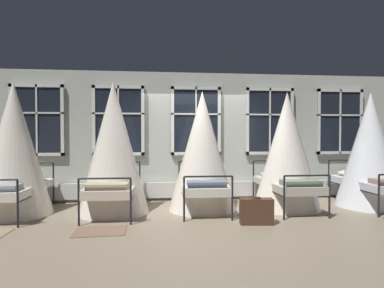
{
  "coord_description": "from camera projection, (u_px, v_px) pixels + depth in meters",
  "views": [
    {
      "loc": [
        -0.86,
        -6.23,
        1.5
      ],
      "look_at": [
        -0.2,
        0.08,
        1.35
      ],
      "focal_mm": 29.34,
      "sensor_mm": 36.0,
      "label": 1
    }
  ],
  "objects": [
    {
      "name": "suitcase_dark",
      "position": [
        256.0,
        211.0,
        5.35
      ],
      "size": [
        0.58,
        0.27,
        0.47
      ],
      "rotation": [
        0.0,
        0.0,
        -0.11
      ],
      "color": "#472D1E",
      "rests_on": "ground"
    },
    {
      "name": "back_wall_with_windows",
      "position": [
        195.0,
        136.0,
        7.5
      ],
      "size": [
        12.96,
        0.1,
        3.01
      ],
      "primitive_type": "cube",
      "color": "#B2B7AD",
      "rests_on": "ground"
    },
    {
      "name": "ground",
      "position": [
        202.0,
        211.0,
        6.32
      ],
      "size": [
        23.92,
        23.92,
        0.0
      ],
      "primitive_type": "plane",
      "color": "gray"
    },
    {
      "name": "cot_fourth",
      "position": [
        287.0,
        152.0,
        6.54
      ],
      "size": [
        1.38,
        1.85,
        2.42
      ],
      "rotation": [
        0.0,
        0.0,
        1.58
      ],
      "color": "black",
      "rests_on": "ground"
    },
    {
      "name": "window_bank",
      "position": [
        196.0,
        154.0,
        7.39
      ],
      "size": [
        8.36,
        0.1,
        2.6
      ],
      "color": "black",
      "rests_on": "ground"
    },
    {
      "name": "cot_fifth",
      "position": [
        370.0,
        151.0,
        6.71
      ],
      "size": [
        1.38,
        1.86,
        2.45
      ],
      "rotation": [
        0.0,
        0.0,
        1.55
      ],
      "color": "black",
      "rests_on": "ground"
    },
    {
      "name": "cot_second",
      "position": [
        114.0,
        149.0,
        6.16
      ],
      "size": [
        1.38,
        1.86,
        2.59
      ],
      "rotation": [
        0.0,
        0.0,
        1.55
      ],
      "color": "black",
      "rests_on": "ground"
    },
    {
      "name": "cot_first",
      "position": [
        14.0,
        151.0,
        5.97
      ],
      "size": [
        1.38,
        1.85,
        2.54
      ],
      "rotation": [
        0.0,
        0.0,
        1.58
      ],
      "color": "black",
      "rests_on": "ground"
    },
    {
      "name": "cot_third",
      "position": [
        202.0,
        153.0,
        6.42
      ],
      "size": [
        1.38,
        1.85,
        2.43
      ],
      "rotation": [
        0.0,
        0.0,
        1.56
      ],
      "color": "black",
      "rests_on": "ground"
    },
    {
      "name": "rug_second",
      "position": [
        100.0,
        231.0,
        4.93
      ],
      "size": [
        0.82,
        0.59,
        0.01
      ],
      "primitive_type": "cube",
      "rotation": [
        0.0,
        0.0,
        0.04
      ],
      "color": "brown",
      "rests_on": "ground"
    }
  ]
}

